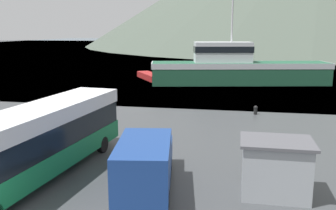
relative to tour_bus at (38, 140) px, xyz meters
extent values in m
plane|color=#475B6B|center=(2.05, 136.47, -1.87)|extent=(240.00, 240.00, 0.00)
cube|color=#146B3D|center=(0.00, -0.01, -0.92)|extent=(3.66, 12.39, 1.01)
cube|color=black|center=(0.00, -0.01, 0.16)|extent=(3.58, 12.14, 1.15)
cube|color=silver|center=(0.00, -0.01, 1.10)|extent=(3.66, 12.39, 0.72)
cube|color=black|center=(0.63, 6.08, -0.04)|extent=(2.12, 0.28, 1.55)
cylinder|color=black|center=(-0.62, 4.34, -1.42)|extent=(0.39, 0.93, 0.90)
cylinder|color=black|center=(1.49, 4.13, -1.42)|extent=(0.39, 0.93, 0.90)
cube|color=navy|center=(5.17, -0.78, -0.55)|extent=(2.79, 4.66, 1.94)
cube|color=navy|center=(4.69, 2.31, -0.99)|extent=(2.40, 2.18, 1.07)
cube|color=black|center=(4.84, 1.41, -0.11)|extent=(1.81, 0.34, 0.68)
cylinder|color=black|center=(3.78, 1.92, -1.52)|extent=(0.32, 0.73, 0.70)
cylinder|color=black|center=(5.68, 2.21, -1.52)|extent=(0.32, 0.73, 0.70)
cylinder|color=black|center=(4.38, -1.92, -1.52)|extent=(0.32, 0.73, 0.70)
cylinder|color=black|center=(6.28, -1.62, -1.52)|extent=(0.32, 0.73, 0.70)
cube|color=#1E5138|center=(8.91, 32.66, -0.51)|extent=(22.22, 8.62, 2.73)
cube|color=silver|center=(8.91, 32.66, 0.52)|extent=(22.44, 8.71, 0.68)
cube|color=silver|center=(6.77, 32.22, 2.11)|extent=(7.44, 4.34, 2.50)
cube|color=black|center=(6.77, 32.22, 2.48)|extent=(7.59, 4.45, 0.75)
cylinder|color=#B2B2B7|center=(7.80, 32.43, 6.20)|extent=(0.20, 0.20, 5.70)
cube|color=#93999E|center=(10.50, 0.24, -0.74)|extent=(2.67, 2.03, 2.25)
cube|color=#4C4C51|center=(10.50, 0.24, 0.44)|extent=(2.93, 2.23, 0.12)
cube|color=maroon|center=(-3.18, 34.81, -1.47)|extent=(5.02, 6.77, 0.81)
cylinder|color=black|center=(10.30, 15.47, -1.63)|extent=(0.29, 0.29, 0.48)
sphere|color=black|center=(10.30, 15.47, -1.31)|extent=(0.33, 0.33, 0.33)
camera|label=1|loc=(8.89, -14.93, 4.94)|focal=40.00mm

